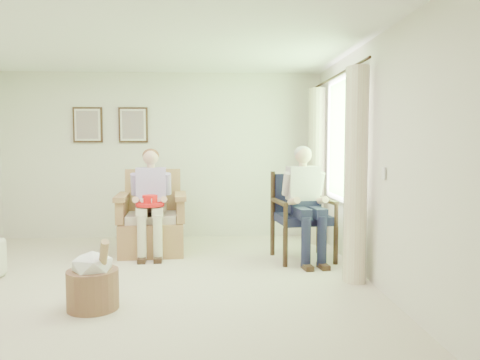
{
  "coord_description": "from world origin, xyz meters",
  "views": [
    {
      "loc": [
        0.83,
        -4.7,
        1.49
      ],
      "look_at": [
        1.13,
        0.95,
        1.05
      ],
      "focal_mm": 35.0,
      "sensor_mm": 36.0,
      "label": 1
    }
  ],
  "objects": [
    {
      "name": "ceiling",
      "position": [
        0.0,
        0.0,
        2.6
      ],
      "size": [
        5.0,
        5.5,
        0.02
      ],
      "primitive_type": "cube",
      "color": "white",
      "rests_on": "back_wall"
    },
    {
      "name": "back_wall",
      "position": [
        0.0,
        2.75,
        1.3
      ],
      "size": [
        5.0,
        0.04,
        2.6
      ],
      "primitive_type": "cube",
      "color": "silver",
      "rests_on": "ground"
    },
    {
      "name": "front_wall",
      "position": [
        0.0,
        -2.75,
        1.3
      ],
      "size": [
        5.0,
        0.04,
        2.6
      ],
      "primitive_type": "cube",
      "color": "silver",
      "rests_on": "ground"
    },
    {
      "name": "framed_print_right",
      "position": [
        -0.45,
        2.71,
        1.78
      ],
      "size": [
        0.45,
        0.05,
        0.55
      ],
      "color": "#382114",
      "rests_on": "back_wall"
    },
    {
      "name": "wicker_armchair",
      "position": [
        -0.04,
        1.69,
        0.36
      ],
      "size": [
        0.88,
        0.88,
        1.13
      ],
      "rotation": [
        0.0,
        0.0,
        0.08
      ],
      "color": "#A27B4C",
      "rests_on": "ground"
    },
    {
      "name": "floor",
      "position": [
        0.0,
        0.0,
        0.0
      ],
      "size": [
        5.5,
        5.5,
        0.0
      ],
      "primitive_type": "plane",
      "color": "beige",
      "rests_on": "ground"
    },
    {
      "name": "window",
      "position": [
        2.46,
        1.2,
        1.58
      ],
      "size": [
        0.13,
        2.5,
        1.63
      ],
      "color": "#2D6B23",
      "rests_on": "right_wall"
    },
    {
      "name": "red_hat",
      "position": [
        -0.02,
        1.34,
        0.74
      ],
      "size": [
        0.36,
        0.36,
        0.14
      ],
      "color": "red",
      "rests_on": "person_wicker"
    },
    {
      "name": "right_wall",
      "position": [
        2.5,
        0.0,
        1.3
      ],
      "size": [
        0.04,
        5.5,
        2.6
      ],
      "primitive_type": "cube",
      "color": "silver",
      "rests_on": "ground"
    },
    {
      "name": "person_wicker",
      "position": [
        -0.04,
        1.54,
        0.82
      ],
      "size": [
        0.4,
        0.63,
        1.39
      ],
      "rotation": [
        0.0,
        0.0,
        0.08
      ],
      "color": "beige",
      "rests_on": "ground"
    },
    {
      "name": "curtain_left",
      "position": [
        2.33,
        0.22,
        1.15
      ],
      "size": [
        0.34,
        0.34,
        2.3
      ],
      "primitive_type": "cylinder",
      "color": "beige",
      "rests_on": "ground"
    },
    {
      "name": "person_dark",
      "position": [
        1.95,
        1.1,
        0.85
      ],
      "size": [
        0.4,
        0.63,
        1.43
      ],
      "rotation": [
        0.0,
        0.0,
        0.14
      ],
      "color": "#1A1D39",
      "rests_on": "ground"
    },
    {
      "name": "hatbox",
      "position": [
        -0.28,
        -0.51,
        0.26
      ],
      "size": [
        0.49,
        0.49,
        0.68
      ],
      "color": "tan",
      "rests_on": "ground"
    },
    {
      "name": "wood_armchair",
      "position": [
        1.95,
        1.28,
        0.6
      ],
      "size": [
        0.71,
        0.66,
        1.09
      ],
      "rotation": [
        0.0,
        0.0,
        0.14
      ],
      "color": "black",
      "rests_on": "ground"
    },
    {
      "name": "framed_print_left",
      "position": [
        -1.15,
        2.71,
        1.78
      ],
      "size": [
        0.45,
        0.05,
        0.55
      ],
      "color": "#382114",
      "rests_on": "back_wall"
    },
    {
      "name": "curtain_right",
      "position": [
        2.33,
        2.18,
        1.15
      ],
      "size": [
        0.34,
        0.34,
        2.3
      ],
      "primitive_type": "cylinder",
      "color": "beige",
      "rests_on": "ground"
    }
  ]
}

